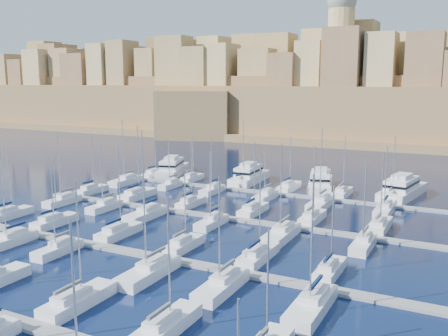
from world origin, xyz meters
The scene contains 47 objects.
ground centered at (0.00, 0.00, 0.00)m, with size 600.00×600.00×0.00m, color #061432.
pontoon_near centered at (0.00, -34.00, 0.20)m, with size 84.00×2.00×0.40m, color slate.
pontoon_mid_near centered at (0.00, -12.00, 0.20)m, with size 84.00×2.00×0.40m, color slate.
pontoon_mid_far centered at (0.00, 10.00, 0.20)m, with size 84.00×2.00×0.40m, color slate.
pontoon_far centered at (0.00, 32.00, 0.20)m, with size 84.00×2.00×0.40m, color slate.
sailboat_3 centered at (0.33, -28.33, 0.75)m, with size 2.87×9.58×14.21m.
sailboat_4 centered at (12.01, -28.57, 0.74)m, with size 2.72×9.08×14.16m.
sailboat_12 centered at (-35.84, -6.85, 0.73)m, with size 2.56×8.52×12.90m.
sailboat_13 centered at (-25.11, -6.73, 0.72)m, with size 2.63×8.77×12.18m.
sailboat_14 centered at (-11.55, -6.62, 0.75)m, with size 2.69×8.98×14.50m.
sailboat_15 centered at (0.75, -7.14, 0.71)m, with size 2.38×7.93×11.35m.
sailboat_16 centered at (12.11, -6.49, 0.75)m, with size 2.78×9.26×15.01m.
sailboat_17 centered at (22.24, -7.12, 0.71)m, with size 2.39×7.98×11.76m.
sailboat_19 centered at (-23.38, -17.26, 0.75)m, with size 2.62×8.75×14.63m.
sailboat_20 centered at (-14.04, -16.85, 0.73)m, with size 2.37×7.91×12.87m.
sailboat_21 centered at (2.40, -18.03, 0.76)m, with size 3.09×10.30×14.55m.
sailboat_22 centered at (12.40, -17.70, 0.75)m, with size 2.89×9.63×14.04m.
sailboat_23 centered at (23.25, -18.04, 0.77)m, with size 3.10×10.33×15.32m.
sailboat_24 centered at (-36.26, 14.97, 0.74)m, with size 2.44×8.14×13.65m.
sailboat_25 centered at (-24.69, 15.85, 0.76)m, with size 2.98×9.93×15.50m.
sailboat_26 centered at (-11.26, 14.89, 0.73)m, with size 2.40×7.99×13.25m.
sailboat_27 centered at (1.78, 15.37, 0.74)m, with size 2.69×8.96×13.70m.
sailboat_28 centered at (13.07, 15.26, 0.74)m, with size 2.62×8.75×13.57m.
sailboat_29 centered at (24.35, 15.48, 0.74)m, with size 2.75×9.18×12.98m.
sailboat_30 centered at (-34.73, 4.90, 0.74)m, with size 2.53×8.42×14.13m.
sailboat_31 centered at (-24.27, 5.06, 0.73)m, with size 2.43×8.09×13.32m.
sailboat_32 centered at (-13.99, 4.04, 0.77)m, with size 3.05×10.16×16.18m.
sailboat_33 centered at (-1.20, 5.01, 0.73)m, with size 2.46×8.20×13.08m.
sailboat_34 centered at (11.64, 3.94, 0.77)m, with size 3.11×10.38×15.30m.
sailboat_35 centered at (23.93, 4.94, 0.73)m, with size 2.50×8.33×12.99m.
sailboat_36 centered at (-35.10, 36.98, 0.73)m, with size 2.45×8.17×13.02m.
sailboat_37 centered at (-23.86, 36.77, 0.72)m, with size 2.32×7.74×12.09m.
sailboat_38 centered at (-10.78, 37.62, 0.76)m, with size 2.84×9.48×15.37m.
sailboat_39 centered at (0.82, 37.50, 0.73)m, with size 2.77×9.23×12.22m.
sailboat_40 centered at (12.90, 37.24, 0.73)m, with size 2.61×8.69×13.17m.
sailboat_41 centered at (22.90, 37.48, 0.74)m, with size 2.75×9.18×13.61m.
sailboat_42 centered at (-35.88, 26.27, 0.76)m, with size 2.91×9.71×15.57m.
sailboat_43 centered at (-24.05, 27.47, 0.71)m, with size 2.17×7.25×11.84m.
sailboat_44 centered at (-12.96, 27.05, 0.73)m, with size 2.43×8.11×12.98m.
sailboat_45 centered at (-0.35, 26.74, 0.72)m, with size 2.62×8.75×11.62m.
sailboat_46 centered at (11.45, 26.00, 0.77)m, with size 3.07×10.24×15.54m.
sailboat_47 centered at (23.32, 26.57, 0.73)m, with size 2.73×9.10×13.01m.
motor_yacht_a centered at (-32.68, 41.54, 1.73)m, with size 9.95×17.45×5.25m.
motor_yacht_b centered at (-10.60, 41.17, 1.73)m, with size 5.61×16.20×5.25m.
motor_yacht_c centered at (6.86, 41.47, 1.73)m, with size 8.97×17.28×5.25m.
motor_yacht_d centered at (24.27, 42.18, 1.73)m, with size 8.34×18.72×5.25m.
fortified_city centered at (-0.19, 155.26, 14.74)m, with size 460.00×108.95×59.52m.
Camera 1 is at (37.44, -66.21, 24.22)m, focal length 40.00 mm.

